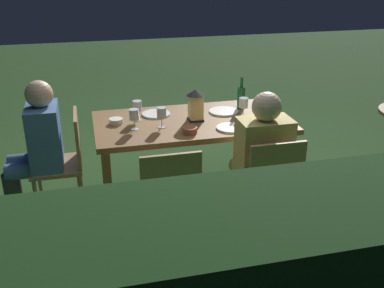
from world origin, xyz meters
TOP-DOWN VIEW (x-y plane):
  - ground_plane at (0.00, 0.00)m, footprint 16.00×16.00m
  - dining_table at (0.00, 0.00)m, footprint 1.63×0.86m
  - chair_side_right_a at (-0.37, 0.82)m, footprint 0.42×0.40m
  - person_in_mustard at (-0.37, 0.63)m, footprint 0.38×0.47m
  - chair_head_far at (1.06, 0.00)m, footprint 0.40×0.42m
  - person_in_blue at (1.26, 0.00)m, footprint 0.48×0.38m
  - chair_side_right_b at (0.37, 0.82)m, footprint 0.42×0.40m
  - lantern_centerpiece at (-0.03, 0.01)m, footprint 0.15×0.15m
  - green_bottle_on_table at (-0.50, -0.18)m, footprint 0.07×0.07m
  - wine_glass_a at (-0.44, 0.03)m, footprint 0.08×0.08m
  - wine_glass_b at (0.28, 0.11)m, footprint 0.08×0.08m
  - wine_glass_c at (0.44, -0.11)m, footprint 0.08×0.08m
  - wine_glass_d at (0.50, 0.10)m, footprint 0.08×0.08m
  - plate_a at (-0.32, -0.13)m, footprint 0.26×0.26m
  - plate_b at (-0.60, 0.14)m, footprint 0.25×0.25m
  - plate_c at (0.27, -0.20)m, footprint 0.24×0.24m
  - plate_d at (-0.25, 0.27)m, footprint 0.22×0.22m
  - bowl_olives at (0.09, 0.29)m, footprint 0.12×0.12m
  - bowl_bread at (0.63, -0.07)m, footprint 0.11×0.11m

SIDE VIEW (x-z plane):
  - ground_plane at x=0.00m, z-range 0.00..0.00m
  - chair_side_right_a at x=-0.37m, z-range 0.05..0.92m
  - chair_head_far at x=1.06m, z-range 0.05..0.92m
  - chair_side_right_b at x=0.37m, z-range 0.05..0.92m
  - person_in_mustard at x=-0.37m, z-range 0.06..1.21m
  - person_in_blue at x=1.26m, z-range 0.06..1.21m
  - dining_table at x=0.00m, z-range 0.31..1.04m
  - plate_a at x=-0.32m, z-range 0.73..0.75m
  - plate_b at x=-0.60m, z-range 0.73..0.75m
  - plate_c at x=0.27m, z-range 0.73..0.75m
  - plate_d at x=-0.25m, z-range 0.73..0.75m
  - bowl_bread at x=0.63m, z-range 0.73..0.78m
  - bowl_olives at x=0.09m, z-range 0.73..0.78m
  - green_bottle_on_table at x=-0.50m, z-range 0.70..0.99m
  - wine_glass_a at x=-0.44m, z-range 0.77..0.93m
  - wine_glass_b at x=0.28m, z-range 0.77..0.93m
  - wine_glass_c at x=0.44m, z-range 0.77..0.93m
  - wine_glass_d at x=0.50m, z-range 0.77..0.93m
  - lantern_centerpiece at x=-0.03m, z-range 0.75..1.01m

